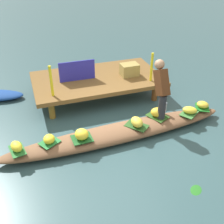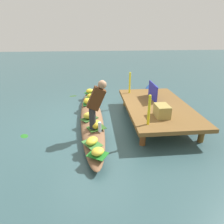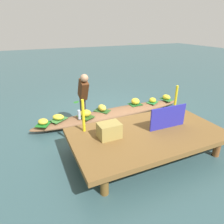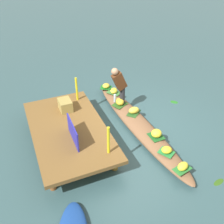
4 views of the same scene
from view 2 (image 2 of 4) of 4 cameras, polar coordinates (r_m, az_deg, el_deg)
name	(u,v)px [view 2 (image 2 of 4)]	position (r m, az deg, el deg)	size (l,w,h in m)	color
canal_water	(92,121)	(5.77, -6.03, -2.70)	(40.00, 40.00, 0.00)	#314F52
dock_platform	(157,107)	(5.78, 13.14, 1.55)	(3.20, 1.80, 0.50)	brown
vendor_boat	(92,117)	(5.72, -6.08, -1.56)	(4.81, 0.63, 0.25)	brown
moored_boat	(152,90)	(8.57, 11.83, 6.38)	(1.88, 0.59, 0.18)	navy
leaf_mat_0	(98,154)	(3.88, -4.25, -12.44)	(0.37, 0.30, 0.01)	#1D6D21
banana_bunch_0	(98,151)	(3.84, -4.28, -11.59)	(0.26, 0.23, 0.14)	gold
leaf_mat_1	(92,144)	(4.21, -5.94, -9.31)	(0.43, 0.29, 0.01)	#3A7635
banana_bunch_1	(92,141)	(4.18, -5.98, -8.49)	(0.31, 0.22, 0.14)	yellow
leaf_mat_2	(91,98)	(6.96, -6.37, 4.21)	(0.35, 0.27, 0.01)	#277B38
banana_bunch_2	(90,96)	(6.93, -6.40, 4.81)	(0.25, 0.21, 0.15)	yellow
leaf_mat_3	(89,119)	(5.34, -6.77, -1.94)	(0.45, 0.28, 0.01)	#275120
banana_bunch_3	(89,116)	(5.30, -6.81, -1.05)	(0.32, 0.22, 0.18)	gold
leaf_mat_4	(96,128)	(4.83, -4.65, -4.69)	(0.43, 0.32, 0.01)	#2B551C
banana_bunch_4	(96,124)	(4.79, -4.69, -3.66)	(0.30, 0.25, 0.20)	gold
leaf_mat_5	(88,104)	(6.40, -7.12, 2.43)	(0.38, 0.33, 0.01)	#1C5521
banana_bunch_5	(88,101)	(6.36, -7.16, 3.26)	(0.27, 0.26, 0.20)	yellow
leaf_mat_6	(90,93)	(7.51, -6.63, 5.65)	(0.40, 0.24, 0.01)	#297030
banana_bunch_6	(90,91)	(7.48, -6.66, 6.25)	(0.28, 0.19, 0.17)	yellow
vendor_person	(96,102)	(4.52, -4.75, 2.85)	(0.21, 0.48, 1.22)	#28282D
water_bottle	(100,127)	(4.60, -3.66, -4.45)	(0.08, 0.08, 0.25)	silver
market_banner	(153,91)	(6.13, 11.99, 5.98)	(0.88, 0.03, 0.50)	#272799
railing_post_west	(130,83)	(6.61, 5.29, 8.62)	(0.06, 0.06, 0.71)	yellow
railing_post_east	(149,110)	(4.39, 10.91, 0.55)	(0.06, 0.06, 0.71)	yellow
produce_crate	(162,111)	(4.95, 14.60, 0.31)	(0.44, 0.32, 0.31)	olive
drifting_plant_0	(24,136)	(5.45, -24.55, -6.48)	(0.25, 0.17, 0.01)	#246C21
drifting_plant_1	(73,96)	(8.06, -11.42, 4.69)	(0.31, 0.13, 0.01)	#2F5617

